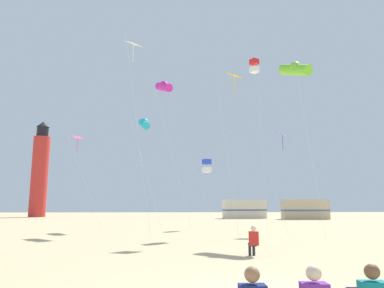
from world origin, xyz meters
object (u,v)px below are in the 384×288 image
at_px(kite_tube_cyan, 144,124).
at_px(rv_van_tan, 305,209).
at_px(kite_diamond_white, 134,52).
at_px(kite_diamond_gold, 234,82).
at_px(kite_box_scarlet, 254,66).
at_px(rv_van_cream, 244,209).
at_px(kite_tube_lime, 295,69).
at_px(lighthouse_distant, 40,171).
at_px(kite_diamond_violet, 282,137).
at_px(kite_flyer_standing, 253,240).
at_px(kite_tube_magenta, 164,87).
at_px(kite_box_blue, 207,166).
at_px(kite_diamond_rainbow, 78,141).

height_order(kite_tube_cyan, rv_van_tan, kite_tube_cyan).
distance_m(kite_diamond_white, kite_tube_cyan, 10.95).
xyz_separation_m(kite_diamond_white, rv_van_tan, (22.08, 29.99, -9.92)).
height_order(kite_diamond_gold, kite_box_scarlet, kite_box_scarlet).
height_order(kite_diamond_gold, rv_van_cream, kite_diamond_gold).
height_order(kite_tube_lime, kite_box_scarlet, kite_box_scarlet).
xyz_separation_m(lighthouse_distant, rv_van_tan, (42.07, -13.59, -6.45)).
xyz_separation_m(kite_diamond_violet, kite_diamond_gold, (-4.28, -3.40, 3.09)).
height_order(kite_flyer_standing, rv_van_tan, rv_van_tan).
height_order(kite_diamond_white, kite_diamond_gold, kite_diamond_white).
distance_m(kite_flyer_standing, kite_tube_magenta, 19.57).
height_order(kite_tube_lime, rv_van_tan, kite_tube_lime).
distance_m(kite_box_blue, kite_diamond_violet, 7.33).
bearing_deg(kite_box_scarlet, rv_van_tan, 61.10).
relative_size(kite_tube_lime, rv_van_tan, 1.74).
bearing_deg(kite_box_scarlet, kite_tube_lime, -81.83).
bearing_deg(rv_van_cream, kite_diamond_rainbow, -134.23).
bearing_deg(kite_diamond_rainbow, kite_box_blue, -3.25).
distance_m(kite_diamond_gold, kite_diamond_rainbow, 15.35).
relative_size(kite_tube_magenta, kite_diamond_violet, 1.69).
bearing_deg(kite_tube_cyan, kite_diamond_gold, -54.54).
relative_size(kite_tube_lime, kite_diamond_rainbow, 1.40).
bearing_deg(kite_diamond_violet, kite_diamond_rainbow, 161.39).
relative_size(kite_tube_lime, kite_box_scarlet, 0.80).
xyz_separation_m(kite_diamond_white, rv_van_cream, (14.11, 33.99, -9.92)).
distance_m(kite_tube_magenta, kite_box_scarlet, 7.83).
relative_size(kite_tube_cyan, lighthouse_distant, 0.59).
bearing_deg(rv_van_tan, kite_diamond_rainbow, -143.66).
relative_size(kite_diamond_violet, kite_box_scarlet, 0.53).
relative_size(kite_box_blue, kite_diamond_white, 0.49).
height_order(kite_diamond_rainbow, lighthouse_distant, lighthouse_distant).
bearing_deg(kite_diamond_rainbow, rv_van_cream, 49.79).
height_order(kite_box_blue, kite_diamond_violet, kite_diamond_violet).
xyz_separation_m(kite_tube_lime, kite_box_scarlet, (-0.96, 6.66, 2.84)).
bearing_deg(kite_tube_lime, kite_diamond_gold, 161.11).
height_order(kite_tube_magenta, kite_diamond_rainbow, kite_tube_magenta).
relative_size(kite_flyer_standing, kite_box_blue, 0.20).
relative_size(kite_tube_magenta, kite_tube_cyan, 1.27).
height_order(kite_tube_magenta, lighthouse_distant, lighthouse_distant).
distance_m(kite_diamond_gold, kite_tube_cyan, 11.21).
relative_size(kite_flyer_standing, kite_diamond_white, 0.10).
bearing_deg(kite_diamond_white, kite_box_scarlet, 36.72).
xyz_separation_m(kite_diamond_white, kite_diamond_rainbow, (-5.66, 10.60, -3.76)).
bearing_deg(kite_diamond_gold, lighthouse_distant, 122.31).
xyz_separation_m(kite_diamond_white, kite_box_scarlet, (9.39, 7.00, 2.15)).
relative_size(kite_flyer_standing, kite_box_scarlet, 0.08).
bearing_deg(kite_box_scarlet, kite_box_blue, 141.69).
bearing_deg(kite_box_blue, kite_tube_lime, -63.96).
distance_m(kite_box_blue, rv_van_cream, 25.79).
distance_m(kite_tube_magenta, kite_diamond_gold, 8.43).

